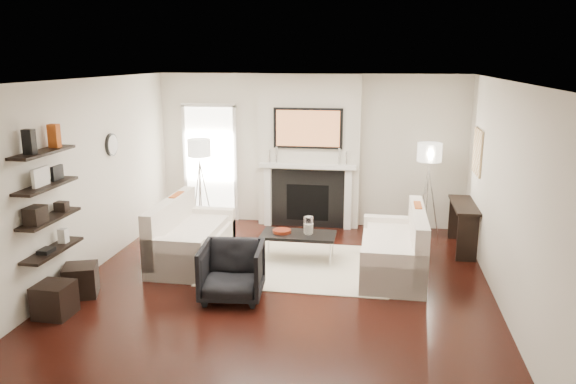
% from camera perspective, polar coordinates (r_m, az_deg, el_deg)
% --- Properties ---
extents(room_envelope, '(6.00, 6.00, 6.00)m').
position_cam_1_polar(room_envelope, '(7.17, -0.78, 0.45)').
color(room_envelope, black).
rests_on(room_envelope, ground).
extents(chimney_breast, '(1.80, 0.25, 2.70)m').
position_cam_1_polar(chimney_breast, '(9.96, 2.14, 4.14)').
color(chimney_breast, silver).
rests_on(chimney_breast, floor).
extents(fireplace_surround, '(1.30, 0.02, 1.04)m').
position_cam_1_polar(fireplace_surround, '(10.00, 2.00, -0.68)').
color(fireplace_surround, black).
rests_on(fireplace_surround, floor).
extents(firebox, '(0.75, 0.02, 0.65)m').
position_cam_1_polar(firebox, '(10.01, 2.00, -1.08)').
color(firebox, black).
rests_on(firebox, floor).
extents(mantel_pilaster_l, '(0.12, 0.08, 1.10)m').
position_cam_1_polar(mantel_pilaster_l, '(10.08, -2.08, -0.39)').
color(mantel_pilaster_l, white).
rests_on(mantel_pilaster_l, floor).
extents(mantel_pilaster_r, '(0.12, 0.08, 1.10)m').
position_cam_1_polar(mantel_pilaster_r, '(9.90, 6.12, -0.72)').
color(mantel_pilaster_r, white).
rests_on(mantel_pilaster_r, floor).
extents(mantel_shelf, '(1.70, 0.18, 0.07)m').
position_cam_1_polar(mantel_shelf, '(9.82, 1.99, 2.64)').
color(mantel_shelf, white).
rests_on(mantel_shelf, chimney_breast).
extents(tv_body, '(1.20, 0.06, 0.70)m').
position_cam_1_polar(tv_body, '(9.74, 2.05, 6.49)').
color(tv_body, black).
rests_on(tv_body, chimney_breast).
extents(tv_screen, '(1.10, 0.00, 0.62)m').
position_cam_1_polar(tv_screen, '(9.71, 2.02, 6.46)').
color(tv_screen, '#BF723F').
rests_on(tv_screen, tv_body).
extents(candlestick_l_tall, '(0.04, 0.04, 0.30)m').
position_cam_1_polar(candlestick_l_tall, '(9.88, -1.16, 3.81)').
color(candlestick_l_tall, silver).
rests_on(candlestick_l_tall, mantel_shelf).
extents(candlestick_l_short, '(0.04, 0.04, 0.24)m').
position_cam_1_polar(candlestick_l_short, '(9.91, -1.90, 3.66)').
color(candlestick_l_short, silver).
rests_on(candlestick_l_short, mantel_shelf).
extents(candlestick_r_tall, '(0.04, 0.04, 0.30)m').
position_cam_1_polar(candlestick_r_tall, '(9.74, 5.23, 3.61)').
color(candlestick_r_tall, silver).
rests_on(candlestick_r_tall, mantel_shelf).
extents(candlestick_r_short, '(0.04, 0.04, 0.24)m').
position_cam_1_polar(candlestick_r_short, '(9.74, 5.99, 3.41)').
color(candlestick_r_short, silver).
rests_on(candlestick_r_short, mantel_shelf).
extents(hallway_panel, '(0.90, 0.02, 2.10)m').
position_cam_1_polar(hallway_panel, '(10.50, -7.87, 2.85)').
color(hallway_panel, white).
rests_on(hallway_panel, floor).
extents(door_trim_l, '(0.06, 0.06, 2.16)m').
position_cam_1_polar(door_trim_l, '(10.64, -10.37, 2.89)').
color(door_trim_l, white).
rests_on(door_trim_l, floor).
extents(door_trim_r, '(0.06, 0.06, 2.16)m').
position_cam_1_polar(door_trim_r, '(10.35, -5.36, 2.77)').
color(door_trim_r, white).
rests_on(door_trim_r, floor).
extents(door_trim_top, '(1.02, 0.06, 0.06)m').
position_cam_1_polar(door_trim_top, '(10.34, -8.10, 8.72)').
color(door_trim_top, white).
rests_on(door_trim_top, wall_back).
extents(rug, '(2.60, 2.00, 0.01)m').
position_cam_1_polar(rug, '(8.29, 1.08, -7.44)').
color(rug, beige).
rests_on(rug, floor).
extents(loveseat_left_base, '(0.85, 1.80, 0.42)m').
position_cam_1_polar(loveseat_left_base, '(8.54, -9.63, -5.54)').
color(loveseat_left_base, white).
rests_on(loveseat_left_base, floor).
extents(loveseat_left_back, '(0.18, 1.80, 0.80)m').
position_cam_1_polar(loveseat_left_back, '(8.56, -11.84, -3.38)').
color(loveseat_left_back, white).
rests_on(loveseat_left_back, floor).
extents(loveseat_left_arm_n, '(0.85, 0.18, 0.60)m').
position_cam_1_polar(loveseat_left_arm_n, '(7.80, -11.58, -6.81)').
color(loveseat_left_arm_n, white).
rests_on(loveseat_left_arm_n, floor).
extents(loveseat_left_arm_s, '(0.85, 0.18, 0.60)m').
position_cam_1_polar(loveseat_left_arm_s, '(9.25, -8.03, -3.41)').
color(loveseat_left_arm_s, white).
rests_on(loveseat_left_arm_s, floor).
extents(loveseat_left_cushion, '(0.63, 1.44, 0.10)m').
position_cam_1_polar(loveseat_left_cushion, '(8.45, -9.38, -3.90)').
color(loveseat_left_cushion, white).
rests_on(loveseat_left_cushion, loveseat_left_base).
extents(pillow_left_orange, '(0.10, 0.42, 0.42)m').
position_cam_1_polar(pillow_left_orange, '(8.77, -11.20, -1.55)').
color(pillow_left_orange, '#AE4A15').
rests_on(pillow_left_orange, loveseat_left_cushion).
extents(pillow_left_charcoal, '(0.10, 0.40, 0.40)m').
position_cam_1_polar(pillow_left_charcoal, '(8.24, -12.65, -2.68)').
color(pillow_left_charcoal, black).
rests_on(pillow_left_charcoal, loveseat_left_cushion).
extents(loveseat_right_base, '(0.85, 1.80, 0.42)m').
position_cam_1_polar(loveseat_right_base, '(8.08, 10.51, -6.71)').
color(loveseat_right_base, white).
rests_on(loveseat_right_base, floor).
extents(loveseat_right_back, '(0.18, 1.80, 0.80)m').
position_cam_1_polar(loveseat_right_back, '(7.99, 13.02, -4.66)').
color(loveseat_right_back, white).
rests_on(loveseat_right_back, floor).
extents(loveseat_right_arm_n, '(0.85, 0.18, 0.60)m').
position_cam_1_polar(loveseat_right_arm_n, '(7.29, 10.64, -8.23)').
color(loveseat_right_arm_n, white).
rests_on(loveseat_right_arm_n, floor).
extents(loveseat_right_arm_s, '(0.85, 0.18, 0.60)m').
position_cam_1_polar(loveseat_right_arm_s, '(8.82, 10.46, -4.35)').
color(loveseat_right_arm_s, white).
rests_on(loveseat_right_arm_s, floor).
extents(loveseat_right_cushion, '(0.63, 1.44, 0.10)m').
position_cam_1_polar(loveseat_right_cushion, '(7.99, 10.23, -4.95)').
color(loveseat_right_cushion, white).
rests_on(loveseat_right_cushion, loveseat_right_base).
extents(pillow_right_orange, '(0.10, 0.42, 0.42)m').
position_cam_1_polar(pillow_right_orange, '(8.22, 12.97, -2.66)').
color(pillow_right_orange, '#AE4A15').
rests_on(pillow_right_orange, loveseat_right_cushion).
extents(pillow_right_charcoal, '(0.10, 0.40, 0.40)m').
position_cam_1_polar(pillow_right_charcoal, '(7.65, 13.22, -3.97)').
color(pillow_right_charcoal, black).
rests_on(pillow_right_charcoal, loveseat_right_cushion).
extents(coffee_table, '(1.10, 0.55, 0.04)m').
position_cam_1_polar(coffee_table, '(8.37, 1.06, -4.38)').
color(coffee_table, black).
rests_on(coffee_table, floor).
extents(coffee_leg_nw, '(0.02, 0.02, 0.38)m').
position_cam_1_polar(coffee_leg_nw, '(8.32, -2.60, -6.04)').
color(coffee_leg_nw, silver).
rests_on(coffee_leg_nw, floor).
extents(coffee_leg_ne, '(0.02, 0.02, 0.38)m').
position_cam_1_polar(coffee_leg_ne, '(8.18, 4.32, -6.41)').
color(coffee_leg_ne, silver).
rests_on(coffee_leg_ne, floor).
extents(coffee_leg_sw, '(0.02, 0.02, 0.38)m').
position_cam_1_polar(coffee_leg_sw, '(8.72, -2.00, -5.08)').
color(coffee_leg_sw, silver).
rests_on(coffee_leg_sw, floor).
extents(coffee_leg_se, '(0.02, 0.02, 0.38)m').
position_cam_1_polar(coffee_leg_se, '(8.59, 4.59, -5.42)').
color(coffee_leg_se, silver).
rests_on(coffee_leg_se, floor).
extents(hurricane_glass, '(0.14, 0.14, 0.25)m').
position_cam_1_polar(hurricane_glass, '(8.30, 2.09, -3.37)').
color(hurricane_glass, white).
rests_on(hurricane_glass, coffee_table).
extents(hurricane_candle, '(0.11, 0.11, 0.17)m').
position_cam_1_polar(hurricane_candle, '(8.32, 2.09, -3.80)').
color(hurricane_candle, white).
rests_on(hurricane_candle, coffee_table).
extents(copper_bowl, '(0.28, 0.28, 0.05)m').
position_cam_1_polar(copper_bowl, '(8.39, -0.63, -4.00)').
color(copper_bowl, '#9D321A').
rests_on(copper_bowl, coffee_table).
extents(armchair, '(0.83, 0.78, 0.78)m').
position_cam_1_polar(armchair, '(7.13, -5.73, -7.78)').
color(armchair, black).
rests_on(armchair, floor).
extents(lamp_left_post, '(0.02, 0.02, 1.20)m').
position_cam_1_polar(lamp_left_post, '(10.01, -8.84, -0.35)').
color(lamp_left_post, silver).
rests_on(lamp_left_post, floor).
extents(lamp_left_shade, '(0.40, 0.40, 0.30)m').
position_cam_1_polar(lamp_left_shade, '(9.85, -9.02, 4.46)').
color(lamp_left_shade, white).
rests_on(lamp_left_shade, lamp_left_post).
extents(lamp_left_leg_a, '(0.25, 0.02, 1.23)m').
position_cam_1_polar(lamp_left_leg_a, '(9.98, -8.24, -0.37)').
color(lamp_left_leg_a, silver).
rests_on(lamp_left_leg_a, floor).
extents(lamp_left_leg_b, '(0.14, 0.22, 1.23)m').
position_cam_1_polar(lamp_left_leg_b, '(10.12, -8.97, -0.21)').
color(lamp_left_leg_b, silver).
rests_on(lamp_left_leg_b, floor).
extents(lamp_left_leg_c, '(0.14, 0.22, 1.23)m').
position_cam_1_polar(lamp_left_leg_c, '(9.94, -9.32, -0.46)').
color(lamp_left_leg_c, silver).
rests_on(lamp_left_leg_c, floor).
extents(lamp_right_post, '(0.02, 0.02, 1.20)m').
position_cam_1_polar(lamp_right_post, '(9.71, 13.91, -1.02)').
color(lamp_right_post, silver).
rests_on(lamp_right_post, floor).
extents(lamp_right_shade, '(0.40, 0.40, 0.30)m').
position_cam_1_polar(lamp_right_shade, '(9.54, 14.19, 3.93)').
color(lamp_right_shade, white).
rests_on(lamp_right_shade, lamp_right_post).
extents(lamp_right_leg_a, '(0.25, 0.02, 1.23)m').
position_cam_1_polar(lamp_right_leg_a, '(9.72, 14.55, -1.04)').
color(lamp_right_leg_a, silver).
rests_on(lamp_right_leg_a, floor).
extents(lamp_right_leg_b, '(0.14, 0.22, 1.23)m').
position_cam_1_polar(lamp_right_leg_b, '(9.80, 13.55, -0.87)').
color(lamp_right_leg_b, silver).
rests_on(lamp_right_leg_b, floor).
extents(lamp_right_leg_c, '(0.14, 0.22, 1.23)m').
position_cam_1_polar(lamp_right_leg_c, '(9.62, 13.62, -1.14)').
color(lamp_right_leg_c, silver).
rests_on(lamp_right_leg_c, floor).
extents(console_top, '(0.35, 1.20, 0.04)m').
position_cam_1_polar(console_top, '(9.17, 17.46, -1.26)').
color(console_top, black).
rests_on(console_top, floor).
extents(console_leg_n, '(0.30, 0.04, 0.71)m').
position_cam_1_polar(console_leg_n, '(8.75, 17.76, -4.55)').
color(console_leg_n, black).
rests_on(console_leg_n, floor).
extents(console_leg_s, '(0.30, 0.04, 0.71)m').
position_cam_1_polar(console_leg_s, '(9.79, 16.88, -2.58)').
color(console_leg_s, black).
rests_on(console_leg_s, floor).
extents(wall_art, '(0.03, 0.70, 0.70)m').
position_cam_1_polar(wall_art, '(9.16, 18.70, 3.88)').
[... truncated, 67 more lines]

